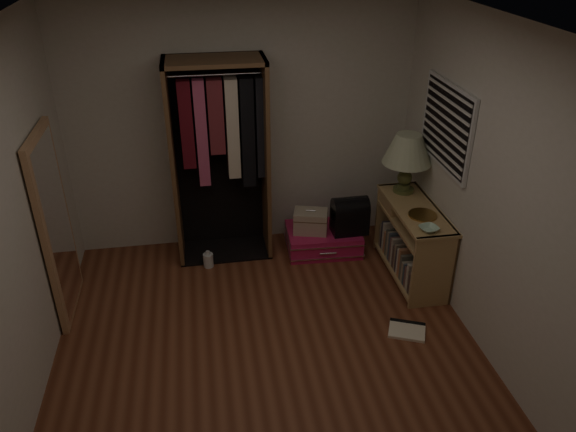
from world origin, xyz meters
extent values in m
plane|color=#5F2E1B|center=(0.00, 0.00, 0.00)|extent=(4.00, 4.00, 0.00)
cube|color=beige|center=(0.00, 2.00, 1.30)|extent=(3.50, 0.02, 2.60)
cube|color=beige|center=(1.75, 0.00, 1.30)|extent=(0.02, 4.00, 2.60)
cube|color=beige|center=(-1.75, 0.00, 1.30)|extent=(0.02, 4.00, 2.60)
cube|color=white|center=(0.00, 0.00, 2.60)|extent=(3.50, 4.00, 0.01)
cube|color=silver|center=(1.73, 1.00, 1.55)|extent=(0.03, 0.96, 0.76)
cube|color=black|center=(1.73, 1.00, 1.55)|extent=(0.03, 0.90, 0.70)
cube|color=silver|center=(1.71, 1.00, 1.24)|extent=(0.01, 0.88, 0.02)
cube|color=silver|center=(1.71, 1.00, 1.32)|extent=(0.01, 0.88, 0.02)
cube|color=silver|center=(1.71, 1.00, 1.39)|extent=(0.01, 0.88, 0.02)
cube|color=silver|center=(1.71, 1.00, 1.47)|extent=(0.01, 0.88, 0.02)
cube|color=silver|center=(1.71, 1.00, 1.55)|extent=(0.01, 0.88, 0.02)
cube|color=silver|center=(1.71, 1.00, 1.63)|extent=(0.01, 0.88, 0.02)
cube|color=silver|center=(1.71, 1.00, 1.71)|extent=(0.01, 0.88, 0.02)
cube|color=silver|center=(1.71, 1.00, 1.78)|extent=(0.01, 0.88, 0.02)
cube|color=silver|center=(1.71, 1.00, 1.86)|extent=(0.01, 0.88, 0.02)
cube|color=#A88351|center=(1.54, 0.46, 0.38)|extent=(0.40, 0.03, 0.75)
cube|color=#A88351|center=(1.54, 1.54, 0.38)|extent=(0.40, 0.03, 0.75)
cube|color=#A88351|center=(1.54, 1.00, 0.06)|extent=(0.40, 1.04, 0.03)
cube|color=#A88351|center=(1.54, 1.00, 0.57)|extent=(0.40, 1.04, 0.03)
cube|color=#A88351|center=(1.54, 1.00, 0.73)|extent=(0.42, 1.12, 0.03)
cube|color=brown|center=(1.73, 1.00, 0.38)|extent=(0.02, 1.10, 0.75)
cube|color=#A88351|center=(1.53, 1.33, 0.65)|extent=(0.36, 0.38, 0.13)
cube|color=gray|center=(1.48, 0.53, 0.21)|extent=(0.22, 0.05, 0.27)
cube|color=#4C3833|center=(1.46, 0.58, 0.19)|extent=(0.18, 0.03, 0.23)
cube|color=#B7AD99|center=(1.46, 0.64, 0.22)|extent=(0.18, 0.05, 0.28)
cube|color=brown|center=(1.47, 0.69, 0.19)|extent=(0.19, 0.04, 0.22)
cube|color=#3F4C59|center=(1.46, 0.73, 0.19)|extent=(0.18, 0.03, 0.23)
cube|color=gray|center=(1.45, 0.77, 0.19)|extent=(0.17, 0.04, 0.22)
cube|color=#59594C|center=(1.45, 0.82, 0.21)|extent=(0.15, 0.04, 0.27)
cube|color=#B2724C|center=(1.46, 0.87, 0.23)|extent=(0.18, 0.05, 0.30)
cube|color=beige|center=(1.46, 0.91, 0.22)|extent=(0.17, 0.03, 0.28)
cube|color=#332D38|center=(1.46, 0.95, 0.20)|extent=(0.19, 0.03, 0.25)
cube|color=gray|center=(1.46, 0.99, 0.22)|extent=(0.19, 0.03, 0.28)
cube|color=#4C3833|center=(1.46, 1.03, 0.20)|extent=(0.17, 0.04, 0.24)
cube|color=#B7AD99|center=(1.46, 1.09, 0.22)|extent=(0.18, 0.04, 0.29)
cube|color=brown|center=(1.46, 1.13, 0.22)|extent=(0.18, 0.03, 0.28)
cube|color=#3F4C59|center=(1.48, 1.17, 0.23)|extent=(0.22, 0.04, 0.31)
cube|color=gray|center=(1.46, 1.22, 0.22)|extent=(0.18, 0.04, 0.29)
cube|color=#59594C|center=(1.46, 1.26, 0.23)|extent=(0.18, 0.03, 0.30)
cube|color=#B2724C|center=(1.46, 1.31, 0.20)|extent=(0.18, 0.04, 0.24)
cube|color=beige|center=(1.46, 1.36, 0.23)|extent=(0.18, 0.04, 0.32)
cube|color=#332D38|center=(1.48, 1.41, 0.23)|extent=(0.22, 0.04, 0.31)
cube|color=gray|center=(1.45, 1.45, 0.21)|extent=(0.16, 0.04, 0.27)
cube|color=brown|center=(-0.70, 1.74, 1.02)|extent=(0.04, 0.50, 2.05)
cube|color=brown|center=(0.20, 1.74, 1.02)|extent=(0.04, 0.50, 2.05)
cube|color=brown|center=(-0.25, 1.74, 2.03)|extent=(0.95, 0.50, 0.04)
cube|color=black|center=(-0.25, 1.98, 1.02)|extent=(0.95, 0.02, 2.05)
cube|color=black|center=(-0.25, 1.74, 0.01)|extent=(0.95, 0.50, 0.02)
cylinder|color=silver|center=(-0.25, 1.74, 1.90)|extent=(0.87, 0.02, 0.02)
cube|color=#590F19|center=(-0.54, 1.72, 1.44)|extent=(0.12, 0.12, 0.86)
cube|color=#BF4C72|center=(-0.41, 1.72, 1.34)|extent=(0.11, 0.10, 1.05)
cube|color=maroon|center=(-0.26, 1.72, 1.51)|extent=(0.14, 0.14, 0.72)
cube|color=beige|center=(-0.11, 1.72, 1.38)|extent=(0.12, 0.15, 0.98)
cube|color=black|center=(0.03, 1.72, 1.32)|extent=(0.13, 0.13, 1.09)
cube|color=black|center=(0.17, 1.72, 1.37)|extent=(0.10, 0.12, 1.00)
cube|color=tan|center=(-1.71, 1.00, 0.85)|extent=(0.05, 0.80, 1.70)
cube|color=white|center=(-1.68, 1.00, 0.85)|extent=(0.01, 0.68, 1.58)
cube|color=#C1174C|center=(0.79, 1.60, 0.12)|extent=(0.79, 0.58, 0.24)
cube|color=silver|center=(0.79, 1.60, 0.05)|extent=(0.81, 0.60, 0.01)
cube|color=silver|center=(0.79, 1.60, 0.19)|extent=(0.81, 0.60, 0.01)
cylinder|color=silver|center=(0.78, 1.32, 0.12)|extent=(0.18, 0.03, 0.02)
cube|color=tan|center=(0.65, 1.59, 0.36)|extent=(0.40, 0.32, 0.24)
cube|color=brown|center=(0.65, 1.59, 0.41)|extent=(0.40, 0.33, 0.01)
cylinder|color=silver|center=(0.65, 1.59, 0.49)|extent=(0.10, 0.04, 0.02)
cube|color=black|center=(1.05, 1.52, 0.38)|extent=(0.37, 0.25, 0.28)
cylinder|color=black|center=(1.05, 1.52, 0.52)|extent=(0.37, 0.25, 0.24)
cylinder|color=#464E26|center=(1.54, 1.36, 0.77)|extent=(0.25, 0.25, 0.03)
cylinder|color=#464E26|center=(1.54, 1.36, 0.81)|extent=(0.15, 0.15, 0.04)
sphere|color=#464E26|center=(1.54, 1.36, 0.90)|extent=(0.18, 0.18, 0.15)
cylinder|color=#464E26|center=(1.54, 1.36, 1.02)|extent=(0.06, 0.06, 0.09)
cone|color=beige|center=(1.54, 1.36, 1.21)|extent=(0.58, 0.58, 0.29)
cone|color=white|center=(1.54, 1.36, 1.21)|extent=(0.52, 0.52, 0.28)
cylinder|color=#A0783D|center=(1.54, 0.84, 0.76)|extent=(0.32, 0.32, 0.02)
imported|color=#AFD2B8|center=(1.49, 0.57, 0.77)|extent=(0.20, 0.20, 0.04)
cylinder|color=silver|center=(-0.44, 1.47, 0.07)|extent=(0.11, 0.11, 0.15)
cylinder|color=silver|center=(-0.44, 1.47, 0.16)|extent=(0.05, 0.05, 0.03)
cube|color=#F1E6CB|center=(1.22, 0.15, 0.01)|extent=(0.38, 0.35, 0.03)
cube|color=black|center=(1.26, 0.25, 0.01)|extent=(0.30, 0.16, 0.03)
camera|label=1|loc=(-0.43, -3.43, 3.22)|focal=35.00mm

